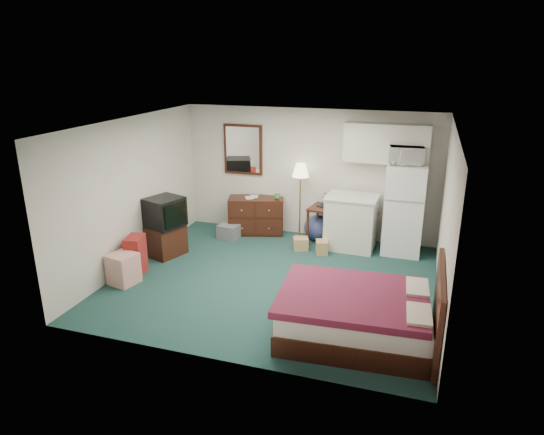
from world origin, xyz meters
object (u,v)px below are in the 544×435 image
(dresser, at_px, (256,215))
(suitcase, at_px, (136,255))
(desk, at_px, (325,225))
(tv_stand, at_px, (165,240))
(kitchen_counter, at_px, (351,223))
(floor_lamp, at_px, (300,201))
(fridge, at_px, (404,209))
(bed, at_px, (355,316))

(dresser, height_order, suitcase, dresser)
(desk, bearing_deg, tv_stand, -143.23)
(kitchen_counter, bearing_deg, floor_lamp, 169.53)
(floor_lamp, distance_m, kitchen_counter, 1.10)
(fridge, relative_size, tv_stand, 2.69)
(floor_lamp, xyz_separation_m, bed, (1.58, -3.24, -0.45))
(desk, height_order, suitcase, desk)
(tv_stand, bearing_deg, desk, 46.83)
(kitchen_counter, distance_m, tv_stand, 3.43)
(tv_stand, relative_size, suitcase, 0.94)
(floor_lamp, bearing_deg, kitchen_counter, -12.60)
(fridge, relative_size, bed, 0.89)
(dresser, relative_size, desk, 1.50)
(tv_stand, bearing_deg, suitcase, -73.79)
(desk, bearing_deg, bed, -62.82)
(kitchen_counter, distance_m, suitcase, 3.88)
(desk, xyz_separation_m, suitcase, (-2.68, -2.29, -0.04))
(kitchen_counter, xyz_separation_m, fridge, (0.93, 0.08, 0.34))
(bed, distance_m, suitcase, 3.81)
(kitchen_counter, height_order, suitcase, kitchen_counter)
(dresser, relative_size, kitchen_counter, 1.12)
(bed, xyz_separation_m, tv_stand, (-3.69, 1.66, -0.02))
(desk, distance_m, tv_stand, 3.01)
(floor_lamp, distance_m, tv_stand, 2.67)
(desk, bearing_deg, kitchen_counter, 0.07)
(dresser, height_order, floor_lamp, floor_lamp)
(dresser, distance_m, kitchen_counter, 1.96)
(fridge, xyz_separation_m, bed, (-0.38, -3.09, -0.53))
(dresser, distance_m, tv_stand, 1.97)
(tv_stand, bearing_deg, kitchen_counter, 41.80)
(desk, xyz_separation_m, kitchen_counter, (0.50, -0.07, 0.12))
(tv_stand, bearing_deg, bed, -5.63)
(floor_lamp, bearing_deg, desk, -16.22)
(fridge, distance_m, suitcase, 4.73)
(bed, bearing_deg, fridge, 79.51)
(dresser, xyz_separation_m, fridge, (2.87, -0.13, 0.45))
(suitcase, bearing_deg, desk, 27.44)
(floor_lamp, height_order, fridge, fridge)
(dresser, bearing_deg, tv_stand, -143.97)
(bed, bearing_deg, kitchen_counter, 96.82)
(kitchen_counter, height_order, bed, kitchen_counter)
(bed, distance_m, tv_stand, 4.04)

